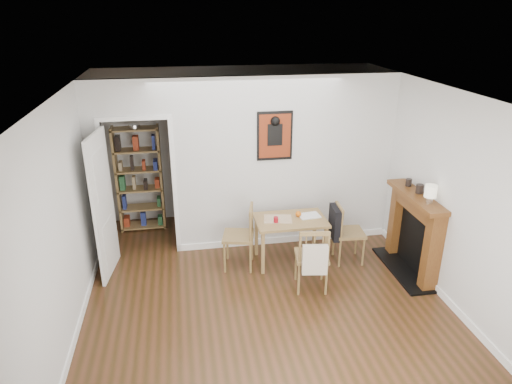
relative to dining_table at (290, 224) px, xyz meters
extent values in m
plane|color=#4C2B18|center=(-0.53, -0.77, -0.60)|extent=(5.20, 5.20, 0.00)
plane|color=silver|center=(-0.53, 1.83, 0.70)|extent=(4.50, 0.00, 4.50)
plane|color=silver|center=(-0.53, -3.37, 0.70)|extent=(4.50, 0.00, 4.50)
plane|color=silver|center=(-2.78, -0.77, 0.70)|extent=(0.00, 5.20, 5.20)
plane|color=silver|center=(1.72, -0.77, 0.70)|extent=(0.00, 5.20, 5.20)
plane|color=silver|center=(-0.53, -0.77, 2.00)|extent=(5.20, 5.20, 0.00)
cube|color=silver|center=(0.05, 0.63, 0.70)|extent=(3.35, 0.10, 2.60)
cube|color=silver|center=(-2.65, 0.63, 0.70)|extent=(0.25, 0.10, 2.60)
cube|color=silver|center=(-2.08, 0.63, 1.72)|extent=(0.90, 0.10, 0.55)
cube|color=white|center=(-2.56, 0.63, 0.42)|extent=(0.06, 0.14, 2.05)
cube|color=white|center=(-1.60, 0.63, 0.42)|extent=(0.06, 0.14, 2.05)
cube|color=white|center=(0.05, 0.57, -0.55)|extent=(3.35, 0.02, 0.10)
cube|color=white|center=(-2.77, -1.37, -0.55)|extent=(0.02, 4.00, 0.10)
cube|color=white|center=(1.71, -1.37, -0.55)|extent=(0.02, 4.00, 0.10)
cube|color=white|center=(-2.55, 0.16, 0.40)|extent=(0.15, 0.80, 2.00)
cube|color=black|center=(-0.13, 0.57, 1.15)|extent=(0.52, 0.02, 0.72)
cube|color=maroon|center=(-0.13, 0.56, 1.15)|extent=(0.46, 0.00, 0.64)
cube|color=olive|center=(0.00, 0.00, 0.06)|extent=(1.00, 0.64, 0.04)
cube|color=olive|center=(-0.45, -0.26, -0.28)|extent=(0.05, 0.05, 0.65)
cube|color=olive|center=(0.45, -0.26, -0.28)|extent=(0.05, 0.05, 0.65)
cube|color=olive|center=(-0.45, 0.26, -0.28)|extent=(0.05, 0.05, 0.65)
cube|color=olive|center=(0.45, 0.26, -0.28)|extent=(0.05, 0.05, 0.65)
cube|color=black|center=(0.62, -0.10, 0.03)|extent=(0.13, 0.37, 0.47)
cube|color=beige|center=(0.08, -0.93, -0.03)|extent=(0.32, 0.15, 0.40)
cube|color=olive|center=(-2.52, 1.51, 0.27)|extent=(0.04, 0.29, 1.75)
cube|color=olive|center=(-1.82, 1.51, 0.27)|extent=(0.04, 0.29, 1.75)
cube|color=olive|center=(-2.17, 1.51, -0.57)|extent=(0.73, 0.29, 0.03)
cube|color=olive|center=(-2.17, 1.51, 0.10)|extent=(0.73, 0.29, 0.03)
cube|color=olive|center=(-2.17, 1.51, 1.11)|extent=(0.73, 0.29, 0.03)
cube|color=#97331B|center=(-2.17, 1.51, 0.27)|extent=(0.64, 0.24, 0.24)
cube|color=brown|center=(1.62, -1.01, -0.05)|extent=(0.20, 0.16, 1.10)
cube|color=brown|center=(1.62, -0.02, -0.05)|extent=(0.20, 0.16, 1.10)
cube|color=brown|center=(1.59, -0.52, 0.53)|extent=(0.30, 1.21, 0.06)
cube|color=brown|center=(1.62, -0.52, 0.40)|extent=(0.20, 0.85, 0.20)
cube|color=black|center=(1.68, -0.52, -0.15)|extent=(0.08, 0.81, 0.88)
cube|color=black|center=(1.56, -0.52, -0.59)|extent=(0.45, 1.25, 0.03)
cylinder|color=maroon|center=(-0.23, -0.08, 0.12)|extent=(0.07, 0.07, 0.08)
sphere|color=orange|center=(0.13, 0.06, 0.12)|extent=(0.08, 0.08, 0.08)
cube|color=beige|center=(-0.18, 0.03, 0.08)|extent=(0.44, 0.36, 0.00)
cube|color=white|center=(0.29, 0.05, 0.09)|extent=(0.32, 0.25, 0.01)
cylinder|color=silver|center=(1.59, -0.81, 0.60)|extent=(0.08, 0.08, 0.09)
cylinder|color=beige|center=(1.59, -0.81, 0.72)|extent=(0.16, 0.16, 0.16)
cylinder|color=black|center=(1.64, -0.47, 0.62)|extent=(0.10, 0.10, 0.12)
cylinder|color=black|center=(1.62, -0.21, 0.61)|extent=(0.08, 0.08, 0.10)
camera|label=1|loc=(-1.47, -5.68, 2.87)|focal=32.00mm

